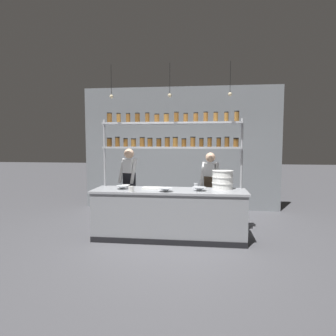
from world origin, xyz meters
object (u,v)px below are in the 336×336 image
at_px(prep_bowl_near_right, 126,186).
at_px(serving_cup_front, 196,186).
at_px(prep_bowl_near_left, 199,189).
at_px(prep_bowl_center_front, 122,187).
at_px(prep_bowl_center_back, 165,190).
at_px(container_stack, 223,180).
at_px(spice_shelf_unit, 171,137).
at_px(cutting_board, 153,188).
at_px(chef_center, 210,185).
at_px(chef_left, 129,182).
at_px(serving_cup_by_board, 131,189).

bearing_deg(prep_bowl_near_right, serving_cup_front, -0.31).
xyz_separation_m(prep_bowl_near_left, prep_bowl_near_right, (-1.43, 0.29, -0.01)).
distance_m(prep_bowl_near_left, serving_cup_front, 0.29).
bearing_deg(prep_bowl_center_front, prep_bowl_center_back, -13.33).
bearing_deg(container_stack, spice_shelf_unit, 174.38).
height_order(cutting_board, prep_bowl_near_left, prep_bowl_near_left).
xyz_separation_m(chef_center, container_stack, (0.22, -0.58, 0.19)).
xyz_separation_m(chef_center, cutting_board, (-1.07, -0.73, 0.03)).
distance_m(spice_shelf_unit, chef_center, 1.35).
distance_m(cutting_board, prep_bowl_near_right, 0.58).
height_order(chef_left, prep_bowl_near_left, chef_left).
distance_m(spice_shelf_unit, chef_left, 1.40).
xyz_separation_m(prep_bowl_near_right, serving_cup_by_board, (0.24, -0.53, 0.03)).
distance_m(chef_left, prep_bowl_near_left, 1.72).
distance_m(container_stack, prep_bowl_near_right, 1.86).
relative_size(serving_cup_front, serving_cup_by_board, 1.01).
height_order(spice_shelf_unit, serving_cup_by_board, spice_shelf_unit).
distance_m(chef_left, serving_cup_by_board, 1.12).
relative_size(prep_bowl_center_back, serving_cup_front, 2.56).
bearing_deg(prep_bowl_near_right, prep_bowl_center_back, -28.38).
distance_m(chef_left, prep_bowl_center_back, 1.34).
xyz_separation_m(spice_shelf_unit, serving_cup_by_board, (-0.63, -0.64, -0.92)).
relative_size(cutting_board, prep_bowl_near_right, 2.42).
distance_m(container_stack, cutting_board, 1.31).
bearing_deg(container_stack, chef_center, 110.49).
relative_size(spice_shelf_unit, serving_cup_by_board, 27.65).
xyz_separation_m(chef_center, prep_bowl_near_right, (-1.64, -0.59, 0.04)).
bearing_deg(prep_bowl_near_left, container_stack, 34.34).
xyz_separation_m(container_stack, serving_cup_front, (-0.50, -0.01, -0.12)).
height_order(chef_center, container_stack, chef_center).
bearing_deg(prep_bowl_near_left, spice_shelf_unit, 145.36).
bearing_deg(prep_bowl_center_back, prep_bowl_near_left, 15.42).
bearing_deg(spice_shelf_unit, prep_bowl_center_back, -93.30).
bearing_deg(serving_cup_front, cutting_board, -170.80).
bearing_deg(prep_bowl_center_back, prep_bowl_near_right, 151.62).
distance_m(chef_center, prep_bowl_near_right, 1.74).
relative_size(cutting_board, prep_bowl_center_front, 1.71).
bearing_deg(prep_bowl_near_right, prep_bowl_center_front, -89.76).
bearing_deg(chef_center, chef_left, -162.32).
relative_size(prep_bowl_center_back, prep_bowl_near_right, 1.54).
bearing_deg(chef_center, serving_cup_front, -98.96).
bearing_deg(serving_cup_by_board, prep_bowl_near_left, 11.67).
xyz_separation_m(spice_shelf_unit, chef_center, (0.77, 0.49, -0.99)).
height_order(container_stack, prep_bowl_near_right, container_stack).
distance_m(prep_bowl_center_back, serving_cup_front, 0.69).
relative_size(container_stack, prep_bowl_center_front, 1.70).
xyz_separation_m(chef_left, serving_cup_front, (1.43, -0.55, 0.02)).
relative_size(prep_bowl_center_front, serving_cup_front, 2.36).
height_order(spice_shelf_unit, serving_cup_front, spice_shelf_unit).
relative_size(chef_center, prep_bowl_near_left, 6.31).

